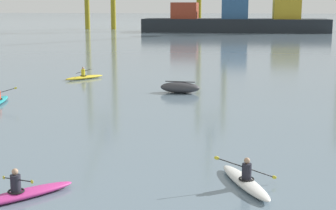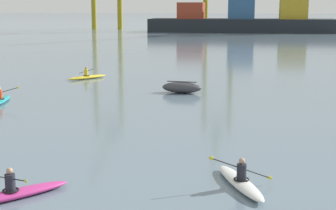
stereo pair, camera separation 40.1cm
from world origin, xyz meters
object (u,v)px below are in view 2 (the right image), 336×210
at_px(kayak_yellow, 87,77).
at_px(kayak_white, 240,181).
at_px(capsized_dinghy, 182,88).
at_px(container_barge, 243,20).
at_px(kayak_magenta, 14,193).
at_px(kayak_teal, 1,100).

relative_size(kayak_yellow, kayak_white, 0.90).
xyz_separation_m(capsized_dinghy, kayak_white, (4.03, -17.05, -0.18)).
distance_m(container_barge, capsized_dinghy, 80.04).
height_order(kayak_magenta, kayak_teal, kayak_teal).
bearing_deg(kayak_teal, kayak_magenta, -61.87).
distance_m(capsized_dinghy, kayak_teal, 11.20).
bearing_deg(container_barge, kayak_teal, -98.64).
bearing_deg(kayak_white, container_barge, 90.63).
xyz_separation_m(container_barge, kayak_yellow, (-11.02, -74.66, -2.40)).
relative_size(kayak_teal, kayak_white, 1.03).
distance_m(kayak_magenta, kayak_teal, 15.84).
xyz_separation_m(capsized_dinghy, kayak_magenta, (-2.51, -19.07, -0.18)).
bearing_deg(kayak_white, kayak_yellow, 118.42).
bearing_deg(kayak_teal, kayak_yellow, 79.59).
distance_m(container_barge, kayak_yellow, 75.51).
height_order(capsized_dinghy, kayak_teal, kayak_teal).
bearing_deg(container_barge, kayak_yellow, -98.40).
bearing_deg(kayak_yellow, container_barge, 81.60).
relative_size(kayak_yellow, kayak_magenta, 1.04).
distance_m(kayak_yellow, kayak_magenta, 24.99).
height_order(kayak_teal, kayak_white, kayak_white).
relative_size(kayak_magenta, kayak_white, 0.86).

